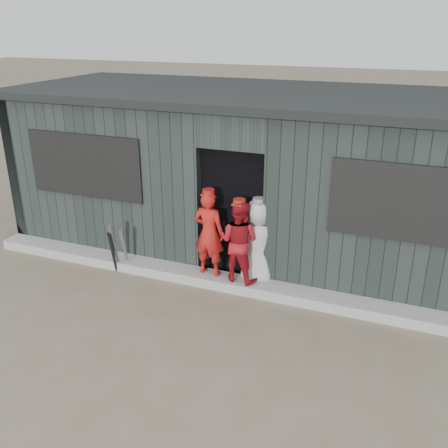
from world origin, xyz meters
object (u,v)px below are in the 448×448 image
at_px(player_red_left, 209,233).
at_px(player_grey_back, 258,243).
at_px(bat_left, 125,250).
at_px(bat_right, 113,252).
at_px(dugout, 261,172).
at_px(player_red_right, 239,241).
at_px(bat_mid, 115,247).

height_order(player_red_left, player_grey_back, player_red_left).
relative_size(bat_left, bat_right, 1.07).
xyz_separation_m(bat_right, dugout, (1.75, 1.92, 0.94)).
distance_m(bat_right, dugout, 2.76).
height_order(player_red_right, player_grey_back, player_red_right).
height_order(bat_left, dugout, dugout).
distance_m(player_grey_back, dugout, 1.62).
xyz_separation_m(bat_mid, player_red_left, (1.48, 0.23, 0.38)).
relative_size(bat_right, dugout, 0.08).
xyz_separation_m(bat_mid, bat_right, (-0.01, -0.05, -0.07)).
xyz_separation_m(bat_left, dugout, (1.61, 1.79, 0.92)).
bearing_deg(bat_left, dugout, 48.05).
relative_size(bat_right, player_red_left, 0.54).
bearing_deg(player_red_right, dugout, -75.14).
bearing_deg(bat_right, player_red_left, 10.49).
bearing_deg(bat_left, player_red_right, 4.17).
distance_m(player_red_right, dugout, 1.76).
height_order(bat_right, player_red_left, player_red_left).
bearing_deg(bat_left, bat_right, -137.43).
relative_size(bat_mid, player_red_right, 0.70).
height_order(player_red_right, dugout, dugout).
height_order(bat_left, bat_mid, bat_mid).
xyz_separation_m(bat_right, player_red_left, (1.49, 0.28, 0.44)).
bearing_deg(player_grey_back, bat_left, 9.28).
relative_size(bat_right, player_red_right, 0.58).
bearing_deg(bat_right, dugout, 47.66).
distance_m(bat_mid, player_grey_back, 2.21).
distance_m(bat_left, bat_mid, 0.16).
distance_m(bat_right, player_red_right, 2.01).
relative_size(bat_left, bat_mid, 0.89).
distance_m(player_red_left, player_grey_back, 0.72).
distance_m(player_red_left, dugout, 1.73).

